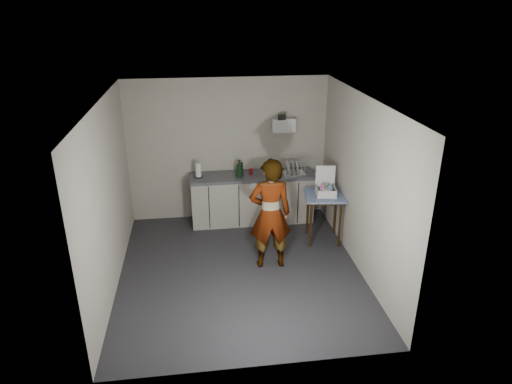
{
  "coord_description": "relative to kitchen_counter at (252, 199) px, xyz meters",
  "views": [
    {
      "loc": [
        -0.56,
        -5.93,
        3.8
      ],
      "look_at": [
        0.3,
        0.45,
        1.09
      ],
      "focal_mm": 32.0,
      "sensor_mm": 36.0,
      "label": 1
    }
  ],
  "objects": [
    {
      "name": "soda_can",
      "position": [
        -0.02,
        0.02,
        0.54
      ],
      "size": [
        0.06,
        0.06,
        0.11
      ],
      "primitive_type": "cylinder",
      "color": "red",
      "rests_on": "kitchen_counter"
    },
    {
      "name": "standing_man",
      "position": [
        0.07,
        -1.59,
        0.44
      ],
      "size": [
        0.64,
        0.43,
        1.74
      ],
      "primitive_type": "imported",
      "rotation": [
        0.0,
        0.0,
        3.13
      ],
      "color": "#B2A593",
      "rests_on": "ground"
    },
    {
      "name": "ceiling",
      "position": [
        -0.4,
        -1.7,
        2.17
      ],
      "size": [
        3.6,
        4.0,
        0.01
      ],
      "primitive_type": "cube",
      "color": "white",
      "rests_on": "wall_back"
    },
    {
      "name": "ground",
      "position": [
        -0.4,
        -1.7,
        -0.43
      ],
      "size": [
        4.0,
        4.0,
        0.0
      ],
      "primitive_type": "plane",
      "color": "#29292F",
      "rests_on": "ground"
    },
    {
      "name": "soap_bottle",
      "position": [
        -0.24,
        -0.1,
        0.64
      ],
      "size": [
        0.17,
        0.17,
        0.32
      ],
      "primitive_type": "imported",
      "rotation": [
        0.0,
        0.0,
        0.61
      ],
      "color": "black",
      "rests_on": "kitchen_counter"
    },
    {
      "name": "kitchen_counter",
      "position": [
        0.0,
        0.0,
        0.0
      ],
      "size": [
        2.24,
        0.62,
        0.91
      ],
      "color": "black",
      "rests_on": "ground"
    },
    {
      "name": "wall_right",
      "position": [
        1.39,
        -1.7,
        0.87
      ],
      "size": [
        0.02,
        4.0,
        2.6
      ],
      "primitive_type": "cube",
      "color": "#BBB3A3",
      "rests_on": "ground"
    },
    {
      "name": "wall_back",
      "position": [
        -0.4,
        0.29,
        0.87
      ],
      "size": [
        3.6,
        0.02,
        2.6
      ],
      "primitive_type": "cube",
      "color": "#BBB3A3",
      "rests_on": "ground"
    },
    {
      "name": "wall_left",
      "position": [
        -2.19,
        -1.7,
        0.87
      ],
      "size": [
        0.02,
        4.0,
        2.6
      ],
      "primitive_type": "cube",
      "color": "#BBB3A3",
      "rests_on": "ground"
    },
    {
      "name": "side_table",
      "position": [
        1.1,
        -0.91,
        0.3
      ],
      "size": [
        0.73,
        0.73,
        0.84
      ],
      "rotation": [
        0.0,
        0.0,
        -0.13
      ],
      "color": "#331F0B",
      "rests_on": "ground"
    },
    {
      "name": "bakery_box",
      "position": [
        1.11,
        -0.9,
        0.51
      ],
      "size": [
        0.36,
        0.37,
        0.45
      ],
      "rotation": [
        0.0,
        0.0,
        -0.14
      ],
      "color": "white",
      "rests_on": "side_table"
    },
    {
      "name": "wall_shelf",
      "position": [
        0.6,
        0.22,
        1.32
      ],
      "size": [
        0.42,
        0.18,
        0.37
      ],
      "color": "white",
      "rests_on": "ground"
    },
    {
      "name": "dish_rack",
      "position": [
        0.74,
        -0.05,
        0.55
      ],
      "size": [
        0.4,
        0.3,
        0.28
      ],
      "color": "white",
      "rests_on": "kitchen_counter"
    },
    {
      "name": "dark_bottle",
      "position": [
        -0.19,
        0.01,
        0.6
      ],
      "size": [
        0.07,
        0.07,
        0.24
      ],
      "primitive_type": "cylinder",
      "color": "black",
      "rests_on": "kitchen_counter"
    },
    {
      "name": "paper_towel",
      "position": [
        -0.96,
        0.0,
        0.61
      ],
      "size": [
        0.15,
        0.15,
        0.27
      ],
      "color": "black",
      "rests_on": "kitchen_counter"
    }
  ]
}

